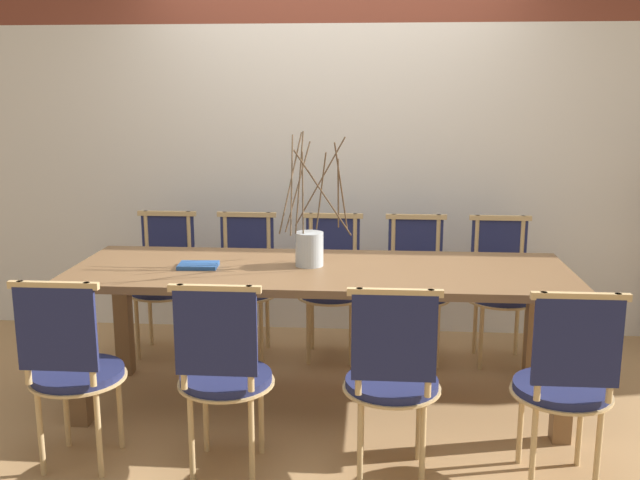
{
  "coord_description": "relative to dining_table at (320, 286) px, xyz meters",
  "views": [
    {
      "loc": [
        0.28,
        -3.64,
        1.7
      ],
      "look_at": [
        0.0,
        0.0,
        0.92
      ],
      "focal_mm": 40.0,
      "sensor_mm": 36.0,
      "label": 1
    }
  ],
  "objects": [
    {
      "name": "ground_plane",
      "position": [
        0.0,
        0.0,
        -0.67
      ],
      "size": [
        16.0,
        16.0,
        0.0
      ],
      "primitive_type": "plane",
      "color": "#A87F51"
    },
    {
      "name": "wall_rear",
      "position": [
        0.0,
        1.28,
        0.93
      ],
      "size": [
        12.0,
        0.06,
        3.2
      ],
      "color": "silver",
      "rests_on": "ground_plane"
    },
    {
      "name": "dining_table",
      "position": [
        0.0,
        0.0,
        0.0
      ],
      "size": [
        2.63,
        0.88,
        0.77
      ],
      "color": "brown",
      "rests_on": "ground_plane"
    },
    {
      "name": "chair_near_leftend",
      "position": [
        -1.05,
        -0.75,
        -0.18
      ],
      "size": [
        0.43,
        0.43,
        0.91
      ],
      "color": "#1E234C",
      "rests_on": "ground_plane"
    },
    {
      "name": "chair_near_left",
      "position": [
        -0.37,
        -0.75,
        -0.18
      ],
      "size": [
        0.43,
        0.43,
        0.91
      ],
      "color": "#1E234C",
      "rests_on": "ground_plane"
    },
    {
      "name": "chair_near_center",
      "position": [
        0.37,
        -0.75,
        -0.18
      ],
      "size": [
        0.43,
        0.43,
        0.91
      ],
      "color": "#1E234C",
      "rests_on": "ground_plane"
    },
    {
      "name": "chair_near_right",
      "position": [
        1.1,
        -0.75,
        -0.18
      ],
      "size": [
        0.43,
        0.43,
        0.91
      ],
      "color": "#1E234C",
      "rests_on": "ground_plane"
    },
    {
      "name": "chair_far_leftend",
      "position": [
        -1.07,
        0.75,
        -0.18
      ],
      "size": [
        0.43,
        0.43,
        0.91
      ],
      "rotation": [
        0.0,
        0.0,
        3.14
      ],
      "color": "#1E234C",
      "rests_on": "ground_plane"
    },
    {
      "name": "chair_far_left",
      "position": [
        -0.55,
        0.75,
        -0.18
      ],
      "size": [
        0.43,
        0.43,
        0.91
      ],
      "rotation": [
        0.0,
        0.0,
        3.14
      ],
      "color": "#1E234C",
      "rests_on": "ground_plane"
    },
    {
      "name": "chair_far_center",
      "position": [
        0.02,
        0.75,
        -0.18
      ],
      "size": [
        0.43,
        0.43,
        0.91
      ],
      "rotation": [
        0.0,
        0.0,
        3.14
      ],
      "color": "#1E234C",
      "rests_on": "ground_plane"
    },
    {
      "name": "chair_far_right",
      "position": [
        0.55,
        0.75,
        -0.18
      ],
      "size": [
        0.43,
        0.43,
        0.91
      ],
      "rotation": [
        0.0,
        0.0,
        3.14
      ],
      "color": "#1E234C",
      "rests_on": "ground_plane"
    },
    {
      "name": "chair_far_rightend",
      "position": [
        1.08,
        0.75,
        -0.18
      ],
      "size": [
        0.43,
        0.43,
        0.91
      ],
      "rotation": [
        0.0,
        0.0,
        3.14
      ],
      "color": "#1E234C",
      "rests_on": "ground_plane"
    },
    {
      "name": "vase_centerpiece",
      "position": [
        -0.06,
        0.04,
        0.21
      ],
      "size": [
        0.39,
        0.42,
        0.71
      ],
      "color": "#B2BCC1",
      "rests_on": "dining_table"
    },
    {
      "name": "book_stack",
      "position": [
        -0.64,
        -0.04,
        0.11
      ],
      "size": [
        0.21,
        0.16,
        0.02
      ],
      "color": "#234C8C",
      "rests_on": "dining_table"
    }
  ]
}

